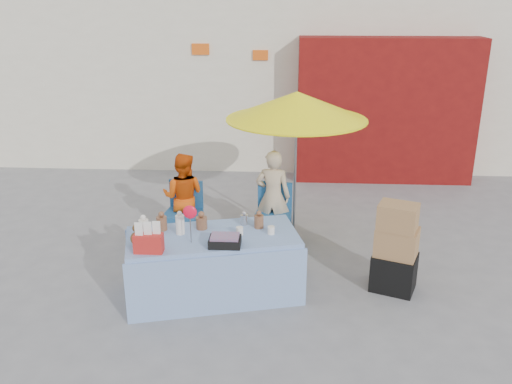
# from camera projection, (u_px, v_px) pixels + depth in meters

# --- Properties ---
(ground) EXTENTS (80.00, 80.00, 0.00)m
(ground) POSITION_uv_depth(u_px,v_px,m) (250.00, 288.00, 6.45)
(ground) COLOR slate
(ground) RESTS_ON ground
(backdrop) EXTENTS (14.00, 8.00, 7.80)m
(backdrop) POSITION_uv_depth(u_px,v_px,m) (294.00, 3.00, 12.41)
(backdrop) COLOR silver
(backdrop) RESTS_ON ground
(market_table) EXTENTS (2.12, 1.37, 1.18)m
(market_table) POSITION_uv_depth(u_px,v_px,m) (213.00, 264.00, 6.19)
(market_table) COLOR #7D9FC8
(market_table) RESTS_ON ground
(chair_left) EXTENTS (0.53, 0.53, 0.85)m
(chair_left) POSITION_uv_depth(u_px,v_px,m) (183.00, 225.00, 7.57)
(chair_left) COLOR #1D4F85
(chair_left) RESTS_ON ground
(chair_right) EXTENTS (0.53, 0.53, 0.85)m
(chair_right) POSITION_uv_depth(u_px,v_px,m) (272.00, 227.00, 7.50)
(chair_right) COLOR #1D4F85
(chair_right) RESTS_ON ground
(vendor_orange) EXTENTS (0.67, 0.55, 1.26)m
(vendor_orange) POSITION_uv_depth(u_px,v_px,m) (184.00, 197.00, 7.56)
(vendor_orange) COLOR #DB4D0B
(vendor_orange) RESTS_ON ground
(vendor_beige) EXTENTS (0.52, 0.37, 1.32)m
(vendor_beige) POSITION_uv_depth(u_px,v_px,m) (273.00, 196.00, 7.49)
(vendor_beige) COLOR #C6AD8C
(vendor_beige) RESTS_ON ground
(umbrella) EXTENTS (1.90, 1.90, 2.09)m
(umbrella) POSITION_uv_depth(u_px,v_px,m) (297.00, 106.00, 7.19)
(umbrella) COLOR gray
(umbrella) RESTS_ON ground
(box_stack) EXTENTS (0.60, 0.55, 1.08)m
(box_stack) POSITION_uv_depth(u_px,v_px,m) (396.00, 251.00, 6.26)
(box_stack) COLOR black
(box_stack) RESTS_ON ground
(tarp_bundle) EXTENTS (0.75, 0.64, 0.31)m
(tarp_bundle) POSITION_uv_depth(u_px,v_px,m) (187.00, 268.00, 6.61)
(tarp_bundle) COLOR yellow
(tarp_bundle) RESTS_ON ground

